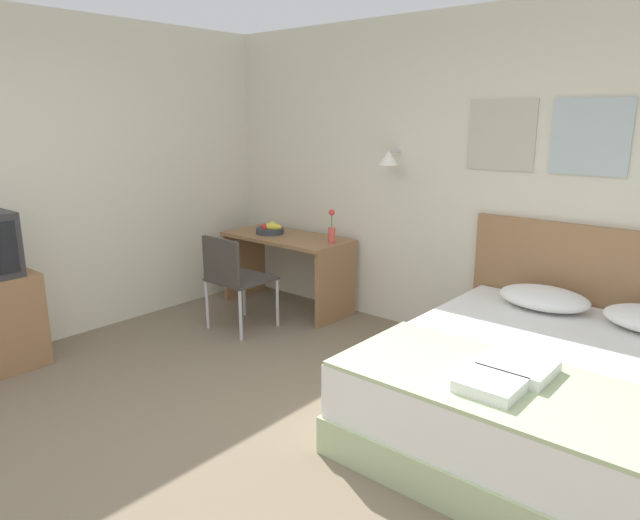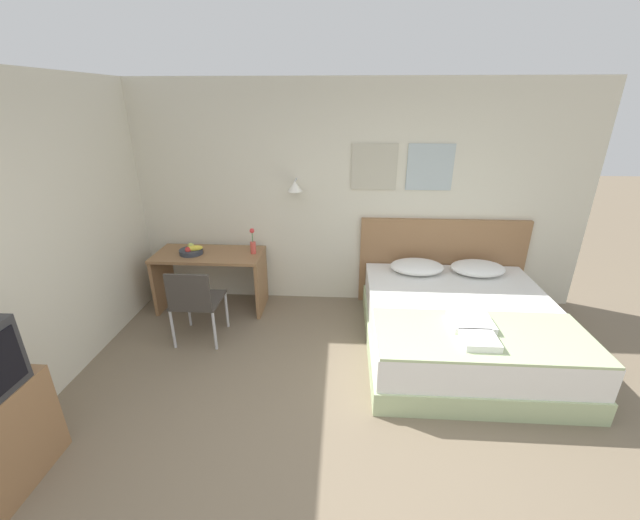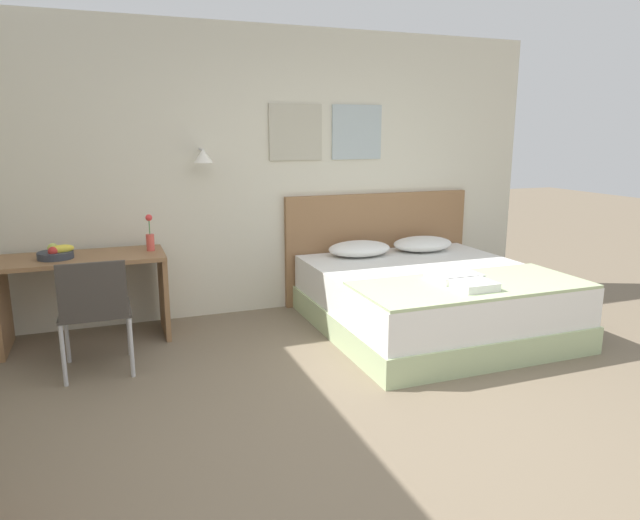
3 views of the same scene
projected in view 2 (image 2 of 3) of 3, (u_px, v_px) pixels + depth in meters
The scene contains 13 objects.
ground_plane at pixel (336, 474), 2.73m from camera, with size 24.00×24.00×0.00m, color #756651.
wall_back at pixel (343, 197), 4.68m from camera, with size 5.74×0.31×2.65m.
bed at pixel (460, 327), 4.00m from camera, with size 1.88×2.02×0.53m.
headboard at pixel (441, 262), 4.85m from camera, with size 2.00×0.06×1.10m.
pillow_left at pixel (417, 267), 4.57m from camera, with size 0.62×0.43×0.14m.
pillow_right at pixel (478, 268), 4.54m from camera, with size 0.62×0.43×0.14m.
throw_blanket at pixel (483, 335), 3.35m from camera, with size 1.83×0.81×0.02m.
folded_towel_near_foot at pixel (471, 322), 3.47m from camera, with size 0.36×0.32×0.06m.
folded_towel_mid_bed at pixel (479, 340), 3.21m from camera, with size 0.28×0.27×0.06m.
desk at pixel (211, 269), 4.73m from camera, with size 1.27×0.60×0.72m.
desk_chair at pixel (194, 300), 4.02m from camera, with size 0.48×0.48×0.85m.
fruit_bowl at pixel (191, 250), 4.62m from camera, with size 0.29×0.27×0.12m.
flower_vase at pixel (253, 244), 4.61m from camera, with size 0.07×0.07×0.31m.
Camera 2 is at (0.01, -1.96, 2.42)m, focal length 22.00 mm.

